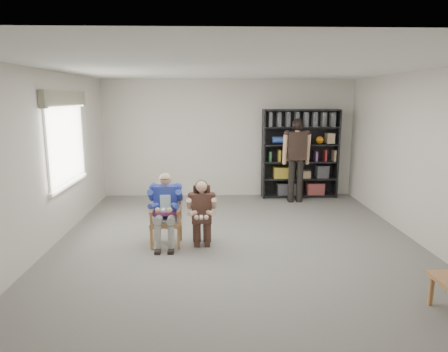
{
  "coord_description": "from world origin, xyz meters",
  "views": [
    {
      "loc": [
        -0.42,
        -6.09,
        2.37
      ],
      "look_at": [
        -0.2,
        0.6,
        1.05
      ],
      "focal_mm": 32.0,
      "sensor_mm": 36.0,
      "label": 1
    }
  ],
  "objects_px": {
    "armchair": "(166,218)",
    "kneeling_woman": "(202,214)",
    "bookshelf": "(300,154)",
    "standing_man": "(296,161)",
    "seated_man": "(166,209)"
  },
  "relations": [
    {
      "from": "armchair",
      "to": "kneeling_woman",
      "type": "relative_size",
      "value": 0.84
    },
    {
      "from": "seated_man",
      "to": "standing_man",
      "type": "distance_m",
      "value": 3.78
    },
    {
      "from": "armchair",
      "to": "seated_man",
      "type": "xyz_separation_m",
      "value": [
        0.0,
        0.0,
        0.14
      ]
    },
    {
      "from": "armchair",
      "to": "kneeling_woman",
      "type": "distance_m",
      "value": 0.6
    },
    {
      "from": "kneeling_woman",
      "to": "bookshelf",
      "type": "xyz_separation_m",
      "value": [
        2.27,
        3.27,
        0.5
      ]
    },
    {
      "from": "kneeling_woman",
      "to": "standing_man",
      "type": "xyz_separation_m",
      "value": [
        2.08,
        2.78,
        0.4
      ]
    },
    {
      "from": "kneeling_woman",
      "to": "standing_man",
      "type": "relative_size",
      "value": 0.58
    },
    {
      "from": "kneeling_woman",
      "to": "bookshelf",
      "type": "bearing_deg",
      "value": 55.25
    },
    {
      "from": "seated_man",
      "to": "bookshelf",
      "type": "height_order",
      "value": "bookshelf"
    },
    {
      "from": "kneeling_woman",
      "to": "bookshelf",
      "type": "relative_size",
      "value": 0.52
    },
    {
      "from": "seated_man",
      "to": "bookshelf",
      "type": "xyz_separation_m",
      "value": [
        2.85,
        3.15,
        0.45
      ]
    },
    {
      "from": "armchair",
      "to": "seated_man",
      "type": "bearing_deg",
      "value": 0.0
    },
    {
      "from": "bookshelf",
      "to": "standing_man",
      "type": "height_order",
      "value": "bookshelf"
    },
    {
      "from": "armchair",
      "to": "kneeling_woman",
      "type": "bearing_deg",
      "value": -11.69
    },
    {
      "from": "armchair",
      "to": "standing_man",
      "type": "bearing_deg",
      "value": 44.98
    }
  ]
}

